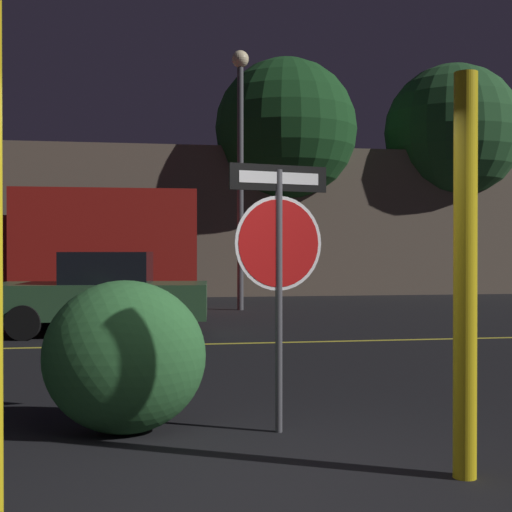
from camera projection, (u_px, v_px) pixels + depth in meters
ground_plane at (258, 497)px, 4.46m from camera, size 260.00×260.00×0.00m
road_center_stripe at (187, 344)px, 11.55m from camera, size 37.81×0.12×0.01m
stop_sign at (279, 243)px, 6.03m from camera, size 0.88×0.24×2.27m
yellow_pole_right at (465, 276)px, 4.83m from camera, size 0.16×0.16×2.75m
hedge_bush_2 at (125, 357)px, 5.98m from camera, size 1.37×0.89×1.29m
passing_car_2 at (103, 294)px, 12.96m from camera, size 4.05×2.08×1.50m
delivery_truck at (52, 248)px, 17.14m from camera, size 6.86×2.49×2.95m
street_lamp at (240, 145)px, 18.04m from camera, size 0.43×0.43×6.58m
tree_0 at (453, 133)px, 24.99m from camera, size 4.76×4.76×8.02m
tree_2 at (286, 130)px, 23.61m from camera, size 4.70×4.70×7.86m
building_backdrop at (228, 223)px, 24.52m from camera, size 31.25×3.20×4.88m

